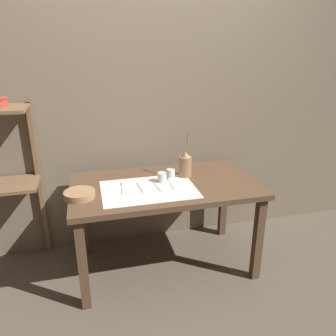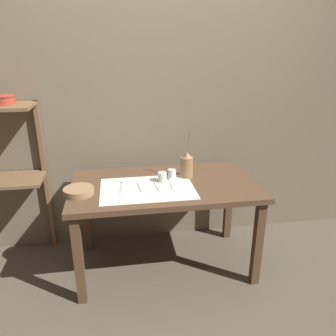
{
  "view_description": "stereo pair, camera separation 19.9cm",
  "coord_description": "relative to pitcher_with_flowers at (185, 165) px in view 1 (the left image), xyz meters",
  "views": [
    {
      "loc": [
        -0.52,
        -2.17,
        1.68
      ],
      "look_at": [
        0.02,
        0.0,
        0.84
      ],
      "focal_mm": 35.0,
      "sensor_mm": 36.0,
      "label": 1
    },
    {
      "loc": [
        -0.33,
        -2.21,
        1.68
      ],
      "look_at": [
        0.02,
        0.0,
        0.84
      ],
      "focal_mm": 35.0,
      "sensor_mm": 36.0,
      "label": 2
    }
  ],
  "objects": [
    {
      "name": "ground_plane",
      "position": [
        -0.19,
        -0.09,
        -0.81
      ],
      "size": [
        12.0,
        12.0,
        0.0
      ],
      "primitive_type": "plane",
      "color": "brown"
    },
    {
      "name": "stone_wall_back",
      "position": [
        -0.19,
        0.4,
        0.39
      ],
      "size": [
        7.0,
        0.06,
        2.4
      ],
      "color": "#6B5E4C",
      "rests_on": "ground_plane"
    },
    {
      "name": "wooden_table",
      "position": [
        -0.19,
        -0.09,
        -0.18
      ],
      "size": [
        1.38,
        0.77,
        0.72
      ],
      "color": "#4C3523",
      "rests_on": "ground_plane"
    },
    {
      "name": "linen_cloth",
      "position": [
        -0.32,
        -0.17,
        -0.09
      ],
      "size": [
        0.67,
        0.46,
        0.0
      ],
      "color": "beige",
      "rests_on": "wooden_table"
    },
    {
      "name": "pitcher_with_flowers",
      "position": [
        0.0,
        0.0,
        0.0
      ],
      "size": [
        0.1,
        0.1,
        0.37
      ],
      "color": "olive",
      "rests_on": "wooden_table"
    },
    {
      "name": "wooden_bowl",
      "position": [
        -0.8,
        -0.19,
        -0.07
      ],
      "size": [
        0.21,
        0.21,
        0.05
      ],
      "color": "#8E6B47",
      "rests_on": "wooden_table"
    },
    {
      "name": "glass_tumbler_near",
      "position": [
        -0.2,
        -0.06,
        -0.06
      ],
      "size": [
        0.07,
        0.07,
        0.07
      ],
      "color": "#B7C1BC",
      "rests_on": "wooden_table"
    },
    {
      "name": "glass_tumbler_far",
      "position": [
        -0.12,
        -0.0,
        -0.06
      ],
      "size": [
        0.06,
        0.06,
        0.07
      ],
      "color": "#B7C1BC",
      "rests_on": "wooden_table"
    },
    {
      "name": "spoon_outer",
      "position": [
        -0.5,
        -0.08,
        -0.09
      ],
      "size": [
        0.04,
        0.2,
        0.02
      ],
      "color": "#A8A8AD",
      "rests_on": "wooden_table"
    },
    {
      "name": "fork_inner",
      "position": [
        -0.38,
        -0.13,
        -0.09
      ],
      "size": [
        0.03,
        0.19,
        0.0
      ],
      "color": "#A8A8AD",
      "rests_on": "wooden_table"
    },
    {
      "name": "knife_center",
      "position": [
        -0.26,
        -0.15,
        -0.09
      ],
      "size": [
        0.03,
        0.19,
        0.0
      ],
      "color": "#A8A8AD",
      "rests_on": "wooden_table"
    },
    {
      "name": "spoon_inner",
      "position": [
        -0.14,
        -0.08,
        -0.09
      ],
      "size": [
        0.02,
        0.2,
        0.02
      ],
      "color": "#A8A8AD",
      "rests_on": "wooden_table"
    }
  ]
}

